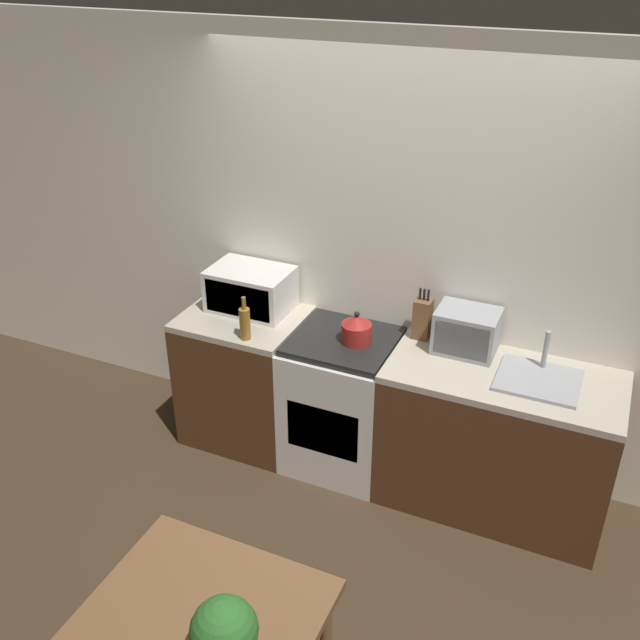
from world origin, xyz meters
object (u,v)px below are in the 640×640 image
object	(u,v)px
bottle	(245,323)
toaster_oven	(466,331)
microwave	(251,289)
stove_range	(342,401)
dining_table	(199,637)
kettle	(356,329)

from	to	relation	value
bottle	toaster_oven	distance (m)	1.27
microwave	bottle	xyz separation A→B (m)	(0.15, -0.35, -0.03)
bottle	stove_range	bearing A→B (deg)	23.98
microwave	dining_table	bearing A→B (deg)	-66.46
dining_table	toaster_oven	bearing A→B (deg)	77.11
stove_range	toaster_oven	bearing A→B (deg)	13.02
bottle	toaster_oven	world-z (taller)	bottle
kettle	toaster_oven	world-z (taller)	toaster_oven
stove_range	dining_table	bearing A→B (deg)	-83.83
toaster_oven	dining_table	distance (m)	2.17
microwave	bottle	bearing A→B (deg)	-66.19
stove_range	dining_table	size ratio (longest dim) A/B	1.03
microwave	dining_table	world-z (taller)	microwave
stove_range	kettle	xyz separation A→B (m)	(0.08, -0.00, 0.54)
stove_range	bottle	distance (m)	0.80
bottle	toaster_oven	size ratio (longest dim) A/B	0.78
stove_range	microwave	bearing A→B (deg)	170.58
kettle	microwave	distance (m)	0.77
kettle	dining_table	world-z (taller)	kettle
kettle	toaster_oven	size ratio (longest dim) A/B	0.57
bottle	dining_table	xyz separation A→B (m)	(0.73, -1.69, -0.34)
microwave	toaster_oven	world-z (taller)	microwave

